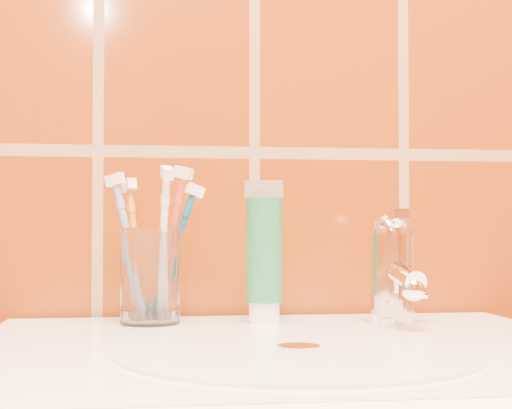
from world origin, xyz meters
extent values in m
cylinder|color=silver|center=(0.00, 0.91, 0.85)|extent=(0.30, 0.30, 0.00)
cylinder|color=white|center=(0.00, 0.91, 0.85)|extent=(0.04, 0.04, 0.00)
cylinder|color=white|center=(-0.12, 1.12, 0.90)|extent=(0.08, 0.08, 0.10)
cylinder|color=white|center=(0.00, 1.11, 0.86)|extent=(0.03, 0.03, 0.02)
cylinder|color=#18653C|center=(0.00, 1.11, 0.93)|extent=(0.04, 0.04, 0.11)
cube|color=beige|center=(0.00, 1.11, 0.99)|extent=(0.04, 0.01, 0.02)
cylinder|color=white|center=(0.14, 1.09, 0.90)|extent=(0.05, 0.05, 0.09)
sphere|color=white|center=(0.14, 1.09, 0.94)|extent=(0.05, 0.05, 0.05)
cylinder|color=white|center=(0.14, 1.06, 0.91)|extent=(0.02, 0.09, 0.03)
cube|color=white|center=(0.14, 1.08, 0.96)|extent=(0.02, 0.06, 0.01)
camera|label=1|loc=(-0.11, 0.28, 0.95)|focal=55.00mm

